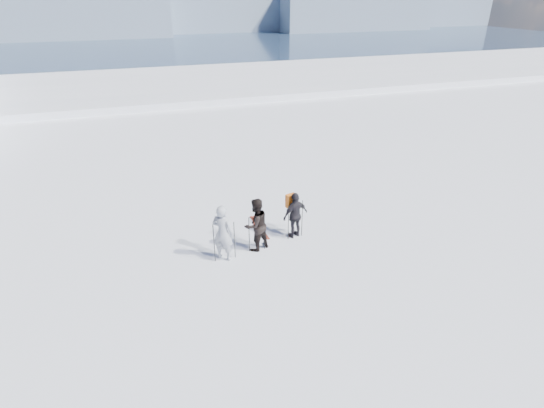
# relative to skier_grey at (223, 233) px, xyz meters

# --- Properties ---
(lake_basin) EXTENTS (820.00, 820.00, 71.62)m
(lake_basin) POSITION_rel_skier_grey_xyz_m (3.69, 26.78, -7.40)
(lake_basin) COLOR white
(lake_basin) RESTS_ON ground
(far_mountain_range) EXTENTS (770.00, 110.00, 53.00)m
(far_mountain_range) POSITION_rel_skier_grey_xyz_m (33.29, 451.57, -8.10)
(far_mountain_range) COLOR slate
(far_mountain_range) RESTS_ON ground
(skier_grey) EXTENTS (0.78, 0.75, 1.81)m
(skier_grey) POSITION_rel_skier_grey_xyz_m (0.00, 0.00, 0.00)
(skier_grey) COLOR #9CA0AA
(skier_grey) RESTS_ON ground
(skier_dark) EXTENTS (1.03, 0.93, 1.74)m
(skier_dark) POSITION_rel_skier_grey_xyz_m (1.09, 0.20, -0.03)
(skier_dark) COLOR black
(skier_dark) RESTS_ON ground
(skier_pack) EXTENTS (1.00, 0.62, 1.59)m
(skier_pack) POSITION_rel_skier_grey_xyz_m (2.53, 0.52, -0.11)
(skier_pack) COLOR black
(skier_pack) RESTS_ON ground
(backpack) EXTENTS (0.38, 0.28, 0.45)m
(backpack) POSITION_rel_skier_grey_xyz_m (2.46, 0.76, 0.91)
(backpack) COLOR orange
(backpack) RESTS_ON skier_pack
(ski_poles) EXTENTS (3.07, 0.58, 1.31)m
(ski_poles) POSITION_rel_skier_grey_xyz_m (1.22, 0.17, -0.28)
(ski_poles) COLOR black
(ski_poles) RESTS_ON ground
(skis_loose) EXTENTS (0.47, 1.70, 0.03)m
(skis_loose) POSITION_rel_skier_grey_xyz_m (1.50, 1.44, -0.89)
(skis_loose) COLOR black
(skis_loose) RESTS_ON ground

